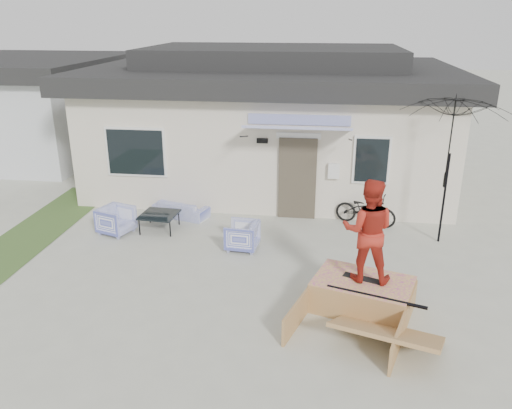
# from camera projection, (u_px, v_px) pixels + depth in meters

# --- Properties ---
(ground) EXTENTS (90.00, 90.00, 0.00)m
(ground) POSITION_uv_depth(u_px,v_px,m) (227.00, 305.00, 9.30)
(ground) COLOR #ABAC9A
(ground) RESTS_ON ground
(grass_strip) EXTENTS (1.40, 8.00, 0.01)m
(grass_strip) POSITION_uv_depth(u_px,v_px,m) (21.00, 243.00, 11.80)
(grass_strip) COLOR #365325
(grass_strip) RESTS_ON ground
(house) EXTENTS (10.80, 8.49, 4.10)m
(house) POSITION_uv_depth(u_px,v_px,m) (273.00, 117.00, 16.05)
(house) COLOR beige
(house) RESTS_ON ground
(neighbor_house) EXTENTS (8.60, 7.60, 3.50)m
(neighbor_house) POSITION_uv_depth(u_px,v_px,m) (0.00, 104.00, 19.27)
(neighbor_house) COLOR silver
(neighbor_house) RESTS_ON ground
(loveseat) EXTENTS (1.51, 0.85, 0.57)m
(loveseat) POSITION_uv_depth(u_px,v_px,m) (181.00, 206.00, 13.30)
(loveseat) COLOR #454EB1
(loveseat) RESTS_ON ground
(armchair_left) EXTENTS (0.86, 0.89, 0.73)m
(armchair_left) POSITION_uv_depth(u_px,v_px,m) (116.00, 219.00, 12.24)
(armchair_left) COLOR #454EB1
(armchair_left) RESTS_ON ground
(armchair_right) EXTENTS (0.70, 0.74, 0.70)m
(armchair_right) POSITION_uv_depth(u_px,v_px,m) (242.00, 234.00, 11.42)
(armchair_right) COLOR #454EB1
(armchair_right) RESTS_ON ground
(coffee_table) EXTENTS (0.91, 0.91, 0.42)m
(coffee_table) POSITION_uv_depth(u_px,v_px,m) (160.00, 222.00, 12.49)
(coffee_table) COLOR black
(coffee_table) RESTS_ON ground
(bicycle) EXTENTS (1.60, 0.97, 0.97)m
(bicycle) POSITION_uv_depth(u_px,v_px,m) (366.00, 206.00, 12.71)
(bicycle) COLOR black
(bicycle) RESTS_ON ground
(patio_umbrella) EXTENTS (2.70, 2.57, 2.20)m
(patio_umbrella) POSITION_uv_depth(u_px,v_px,m) (448.00, 169.00, 11.31)
(patio_umbrella) COLOR black
(patio_umbrella) RESTS_ON ground
(skate_ramp) EXTENTS (2.26, 2.62, 0.56)m
(skate_ramp) POSITION_uv_depth(u_px,v_px,m) (362.00, 295.00, 9.10)
(skate_ramp) COLOR #A27543
(skate_ramp) RESTS_ON ground
(skateboard) EXTENTS (0.77, 0.45, 0.05)m
(skateboard) POSITION_uv_depth(u_px,v_px,m) (364.00, 278.00, 9.04)
(skateboard) COLOR black
(skateboard) RESTS_ON skate_ramp
(skater) EXTENTS (0.96, 0.78, 1.84)m
(skater) POSITION_uv_depth(u_px,v_px,m) (368.00, 229.00, 8.72)
(skater) COLOR #AD271B
(skater) RESTS_ON skateboard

